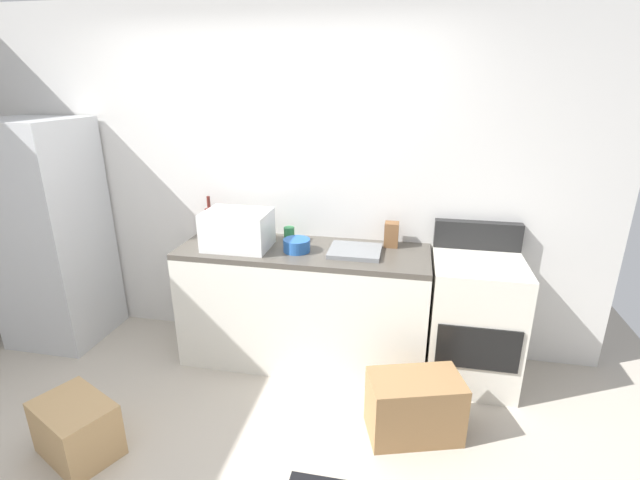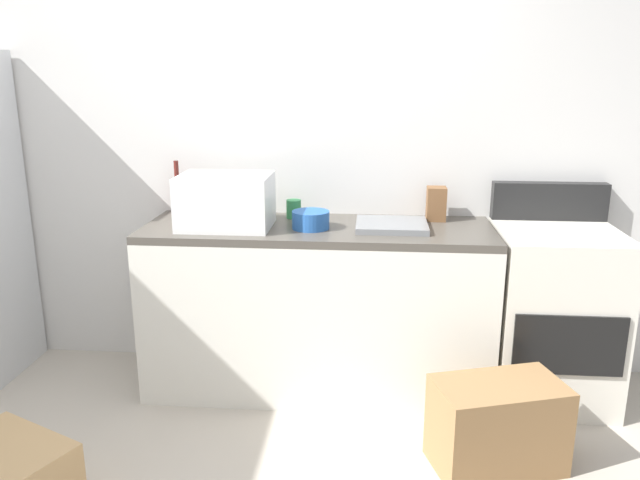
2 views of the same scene
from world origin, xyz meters
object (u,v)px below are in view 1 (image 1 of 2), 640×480
object	(u,v)px
wine_bottle	(210,220)
mixing_bowl	(297,245)
stove_oven	(473,319)
cardboard_box_medium	(77,428)
coffee_mug	(289,234)
cardboard_box_large	(414,406)
knife_block	(391,234)
refrigerator	(50,234)
microwave	(238,230)

from	to	relation	value
wine_bottle	mixing_bowl	xyz separation A→B (m)	(0.77, -0.26, -0.06)
stove_oven	cardboard_box_medium	distance (m)	2.59
coffee_mug	cardboard_box_large	xyz separation A→B (m)	(0.99, -0.84, -0.75)
mixing_bowl	cardboard_box_large	xyz separation A→B (m)	(0.87, -0.61, -0.75)
coffee_mug	knife_block	xyz separation A→B (m)	(0.76, 0.01, 0.04)
cardboard_box_large	knife_block	bearing A→B (deg)	104.66
stove_oven	refrigerator	bearing A→B (deg)	-179.03
stove_oven	knife_block	world-z (taller)	stove_oven
mixing_bowl	cardboard_box_medium	xyz separation A→B (m)	(-1.02, -1.15, -0.78)
stove_oven	mixing_bowl	distance (m)	1.34
knife_block	cardboard_box_medium	world-z (taller)	knife_block
microwave	cardboard_box_large	distance (m)	1.66
knife_block	cardboard_box_medium	bearing A→B (deg)	-140.31
wine_bottle	cardboard_box_medium	world-z (taller)	wine_bottle
cardboard_box_large	refrigerator	bearing A→B (deg)	168.05
cardboard_box_large	microwave	bearing A→B (deg)	155.07
coffee_mug	cardboard_box_medium	bearing A→B (deg)	-123.37
microwave	cardboard_box_large	bearing A→B (deg)	-24.93
coffee_mug	refrigerator	bearing A→B (deg)	-173.28
microwave	coffee_mug	size ratio (longest dim) A/B	4.60
coffee_mug	cardboard_box_large	size ratio (longest dim) A/B	0.18
stove_oven	cardboard_box_large	distance (m)	0.81
stove_oven	coffee_mug	bearing A→B (deg)	172.96
microwave	wine_bottle	size ratio (longest dim) A/B	1.53
wine_bottle	cardboard_box_medium	xyz separation A→B (m)	(-0.25, -1.41, -0.84)
refrigerator	cardboard_box_large	world-z (taller)	refrigerator
cardboard_box_large	cardboard_box_medium	bearing A→B (deg)	-164.14
wine_bottle	knife_block	distance (m)	1.41
wine_bottle	coffee_mug	distance (m)	0.65
knife_block	cardboard_box_large	xyz separation A→B (m)	(0.22, -0.85, -0.79)
stove_oven	cardboard_box_large	size ratio (longest dim) A/B	2.02
knife_block	mixing_bowl	distance (m)	0.69
mixing_bowl	cardboard_box_large	size ratio (longest dim) A/B	0.35
refrigerator	coffee_mug	xyz separation A→B (m)	(1.90, 0.22, 0.06)
knife_block	coffee_mug	bearing A→B (deg)	-179.11
coffee_mug	wine_bottle	bearing A→B (deg)	176.95
refrigerator	wine_bottle	distance (m)	1.28
stove_oven	mixing_bowl	xyz separation A→B (m)	(-1.25, -0.06, 0.48)
stove_oven	microwave	world-z (taller)	microwave
wine_bottle	mixing_bowl	bearing A→B (deg)	-18.71
cardboard_box_large	wine_bottle	bearing A→B (deg)	152.00
coffee_mug	knife_block	bearing A→B (deg)	0.89
coffee_mug	microwave	bearing A→B (deg)	-144.18
refrigerator	stove_oven	bearing A→B (deg)	0.97
knife_block	cardboard_box_large	size ratio (longest dim) A/B	0.33
cardboard_box_large	mixing_bowl	bearing A→B (deg)	144.94
refrigerator	microwave	size ratio (longest dim) A/B	3.87
microwave	mixing_bowl	xyz separation A→B (m)	(0.43, 0.00, -0.09)
microwave	mixing_bowl	bearing A→B (deg)	0.60
stove_oven	cardboard_box_medium	bearing A→B (deg)	-152.09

